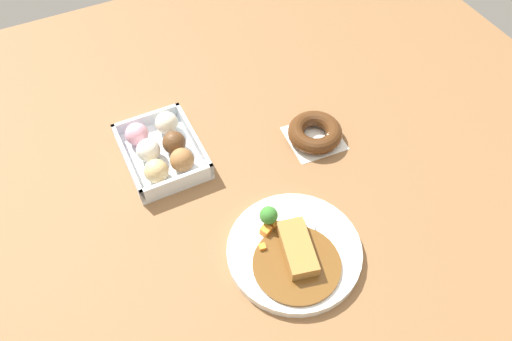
% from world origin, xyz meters
% --- Properties ---
extents(ground_plane, '(1.60, 1.60, 0.00)m').
position_xyz_m(ground_plane, '(0.00, 0.00, 0.00)').
color(ground_plane, brown).
extents(curry_plate, '(0.25, 0.25, 0.07)m').
position_xyz_m(curry_plate, '(0.15, -0.03, 0.01)').
color(curry_plate, white).
rests_on(curry_plate, ground_plane).
extents(donut_box, '(0.20, 0.16, 0.06)m').
position_xyz_m(donut_box, '(-0.18, -0.17, 0.03)').
color(donut_box, silver).
rests_on(donut_box, ground_plane).
extents(chocolate_ring_donut, '(0.12, 0.12, 0.04)m').
position_xyz_m(chocolate_ring_donut, '(-0.09, 0.15, 0.02)').
color(chocolate_ring_donut, white).
rests_on(chocolate_ring_donut, ground_plane).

